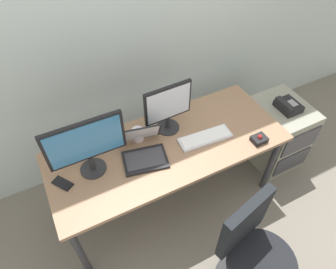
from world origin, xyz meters
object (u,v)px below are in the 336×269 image
Objects in this scene: office_chair at (253,258)px; cell_phone at (63,183)px; file_cabinet at (276,133)px; trackball_mouse at (259,139)px; keyboard at (205,138)px; coffee_mug at (138,134)px; laptop at (143,150)px; desk_phone at (288,106)px; monitor_main at (86,144)px; monitor_side at (168,107)px.

cell_phone is at bearing 136.20° from office_chair.
file_cabinet is 6.00× the size of trackball_mouse.
keyboard is 0.50m from coffee_mug.
coffee_mug is at bearing 171.05° from file_cabinet.
trackball_mouse is at bearing 53.47° from office_chair.
coffee_mug is at bearing 79.19° from laptop.
office_chair is 1.35m from cell_phone.
keyboard is at bearing -177.99° from file_cabinet.
laptop reaches higher than office_chair.
cell_phone is (-0.58, 0.02, -0.05)m from laptop.
office_chair is 0.84m from trackball_mouse.
office_chair is 6.42× the size of cell_phone.
desk_phone is 1.82× the size of trackball_mouse.
monitor_main is (-1.67, 0.10, 0.28)m from desk_phone.
file_cabinet is 0.68m from trackball_mouse.
desk_phone is at bearing -11.94° from monitor_side.
trackball_mouse reaches higher than desk_phone.
desk_phone is at bearing -3.31° from monitor_main.
cell_phone is (-0.61, -0.14, -0.04)m from coffee_mug.
monitor_side is at bearing 10.73° from monitor_main.
laptop is at bearing -5.76° from monitor_main.
file_cabinet is at bearing -1.90° from laptop.
monitor_main is (-1.68, 0.08, 0.64)m from file_cabinet.
cell_phone is (-1.90, 0.06, 0.38)m from file_cabinet.
keyboard is (0.11, 0.82, 0.31)m from office_chair.
monitor_main is 1.25m from trackball_mouse.
monitor_main is at bearing -169.27° from monitor_side.
monitor_side is (-1.04, 0.20, 0.60)m from file_cabinet.
monitor_main is at bearing 174.24° from laptop.
monitor_main is at bearing -28.54° from cell_phone.
laptop reaches higher than keyboard.
office_chair reaches higher than file_cabinet.
coffee_mug is at bearing -20.81° from cell_phone.
desk_phone is 1.29m from office_chair.
laptop is at bearing 178.10° from file_cabinet.
keyboard is 3.81× the size of trackball_mouse.
trackball_mouse is at bearing -38.36° from monitor_side.
desk_phone is 1.31m from laptop.
laptop is 0.59m from cell_phone.
file_cabinet is 1.80m from monitor_main.
cell_phone is at bearing -170.60° from monitor_side.
cell_phone is (-1.06, 0.09, -0.01)m from keyboard.
office_chair is 1.03m from laptop.
file_cabinet is at bearing -2.73° from monitor_main.
monitor_side reaches higher than keyboard.
cell_phone reaches higher than file_cabinet.
monitor_side is 0.97× the size of keyboard.
monitor_main is 0.34m from cell_phone.
desk_phone is 0.84m from keyboard.
file_cabinet is 1.63× the size of monitor_side.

